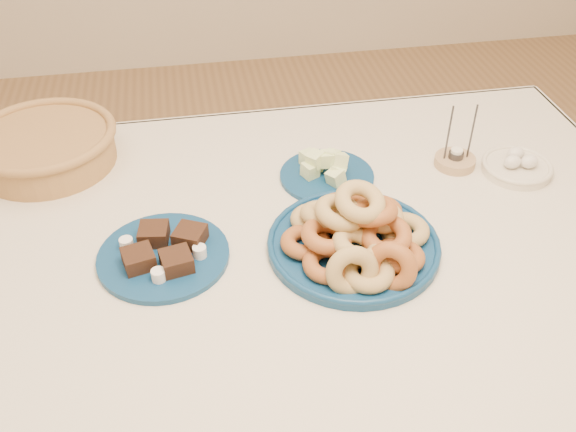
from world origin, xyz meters
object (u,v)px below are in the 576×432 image
at_px(melon_plate, 325,170).
at_px(wicker_basket, 45,146).
at_px(egg_bowl, 517,166).
at_px(dining_table, 284,275).
at_px(brownie_plate, 164,253).
at_px(candle_holder, 455,160).
at_px(donut_platter, 355,237).

height_order(melon_plate, wicker_basket, wicker_basket).
relative_size(wicker_basket, egg_bowl, 2.23).
relative_size(dining_table, wicker_basket, 4.33).
height_order(brownie_plate, wicker_basket, wicker_basket).
bearing_deg(candle_holder, egg_bowl, -21.83).
xyz_separation_m(dining_table, melon_plate, (0.14, 0.20, 0.13)).
bearing_deg(candle_holder, donut_platter, -140.64).
xyz_separation_m(wicker_basket, candle_holder, (0.97, -0.19, -0.03)).
height_order(donut_platter, brownie_plate, donut_platter).
distance_m(dining_table, wicker_basket, 0.66).
bearing_deg(melon_plate, candle_holder, -1.14).
xyz_separation_m(candle_holder, egg_bowl, (0.13, -0.05, 0.00)).
xyz_separation_m(donut_platter, egg_bowl, (0.46, 0.21, -0.02)).
relative_size(brownie_plate, candle_holder, 1.82).
relative_size(brownie_plate, wicker_basket, 0.76).
height_order(dining_table, donut_platter, donut_platter).
xyz_separation_m(dining_table, brownie_plate, (-0.25, -0.02, 0.12)).
bearing_deg(candle_holder, brownie_plate, -162.97).
distance_m(brownie_plate, egg_bowl, 0.86).
relative_size(dining_table, donut_platter, 4.21).
xyz_separation_m(melon_plate, wicker_basket, (-0.65, 0.18, 0.03)).
xyz_separation_m(dining_table, donut_platter, (0.14, -0.07, 0.15)).
bearing_deg(donut_platter, candle_holder, 39.36).
relative_size(melon_plate, egg_bowl, 1.59).
xyz_separation_m(donut_platter, wicker_basket, (-0.65, 0.45, 0.01)).
bearing_deg(dining_table, brownie_plate, -175.70).
relative_size(melon_plate, wicker_basket, 0.71).
distance_m(brownie_plate, candle_holder, 0.74).
bearing_deg(dining_table, melon_plate, 56.48).
height_order(melon_plate, egg_bowl, melon_plate).
height_order(melon_plate, brownie_plate, melon_plate).
distance_m(dining_table, brownie_plate, 0.28).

